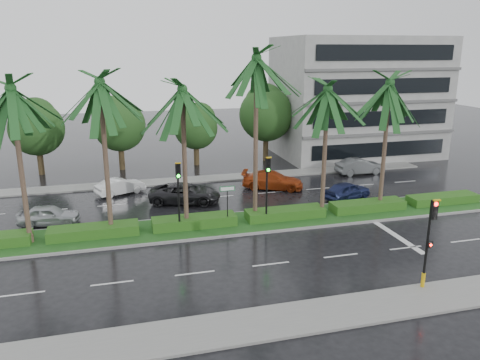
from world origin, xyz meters
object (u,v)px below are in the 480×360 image
object	(u,v)px
signal_median_left	(178,187)
car_darkgrey	(185,193)
car_silver	(49,215)
car_blue	(347,190)
street_sign	(227,196)
car_white	(120,186)
car_grey	(360,166)
signal_near	(429,240)
car_red	(273,180)

from	to	relation	value
signal_median_left	car_darkgrey	distance (m)	6.46
car_darkgrey	car_silver	bearing A→B (deg)	119.41
car_silver	car_blue	bearing A→B (deg)	-83.80
street_sign	car_darkgrey	bearing A→B (deg)	107.47
car_white	car_blue	xyz separation A→B (m)	(16.31, -5.60, 0.04)
signal_median_left	car_darkgrey	bearing A→B (deg)	78.60
car_grey	car_darkgrey	bearing A→B (deg)	103.54
signal_near	car_blue	distance (m)	13.85
car_blue	car_grey	xyz separation A→B (m)	(4.50, 6.28, 0.05)
car_darkgrey	car_blue	world-z (taller)	car_darkgrey
car_darkgrey	car_grey	distance (m)	16.80
street_sign	car_white	distance (m)	11.19
signal_near	street_sign	xyz separation A→B (m)	(-7.00, 9.87, -0.38)
signal_near	car_white	bearing A→B (deg)	125.01
car_grey	signal_near	bearing A→B (deg)	158.68
car_red	signal_median_left	bearing A→B (deg)	156.30
car_silver	street_sign	bearing A→B (deg)	-101.91
signal_near	car_darkgrey	bearing A→B (deg)	119.43
car_darkgrey	car_grey	xyz separation A→B (m)	(16.31, 4.06, -0.00)
signal_near	car_grey	size ratio (longest dim) A/B	1.01
car_silver	car_grey	bearing A→B (deg)	-69.84
signal_near	signal_median_left	distance (m)	13.93
car_blue	car_grey	bearing A→B (deg)	-55.00
street_sign	car_blue	size ratio (longest dim) A/B	0.68
car_grey	car_white	bearing A→B (deg)	91.41
car_darkgrey	car_blue	xyz separation A→B (m)	(11.81, -2.22, -0.06)
signal_near	car_white	world-z (taller)	signal_near
signal_near	street_sign	world-z (taller)	signal_near
signal_near	car_darkgrey	xyz separation A→B (m)	(-8.81, 15.61, -1.79)
car_darkgrey	signal_near	bearing A→B (deg)	-134.79
car_silver	car_white	distance (m)	7.16
car_white	car_silver	bearing A→B (deg)	117.34
car_darkgrey	car_red	xyz separation A→B (m)	(7.31, 1.77, -0.01)
signal_near	car_blue	bearing A→B (deg)	77.37
signal_median_left	car_darkgrey	world-z (taller)	signal_median_left
car_red	car_blue	world-z (taller)	car_red
signal_near	car_blue	xyz separation A→B (m)	(3.00, 13.39, -1.85)
signal_near	car_blue	world-z (taller)	signal_near
signal_near	car_red	xyz separation A→B (m)	(-1.50, 17.37, -1.80)
car_red	car_blue	bearing A→B (deg)	-107.34
car_silver	car_blue	xyz separation A→B (m)	(20.81, -0.04, 0.01)
car_white	car_red	size ratio (longest dim) A/B	0.78
car_silver	car_white	size ratio (longest dim) A/B	1.00
car_darkgrey	car_red	distance (m)	7.52
car_silver	car_red	size ratio (longest dim) A/B	0.78
signal_median_left	car_red	size ratio (longest dim) A/B	0.90
car_white	car_blue	bearing A→B (deg)	-132.67
car_darkgrey	car_red	size ratio (longest dim) A/B	1.06
car_blue	car_grey	world-z (taller)	car_grey
signal_median_left	street_sign	distance (m)	3.13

